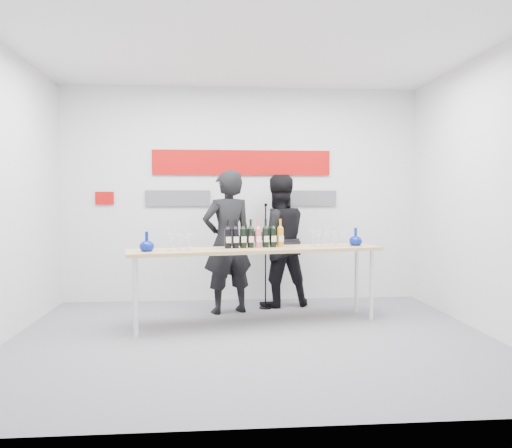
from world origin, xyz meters
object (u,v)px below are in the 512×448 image
(presenter_left, at_px, (228,242))
(mic_stand, at_px, (266,277))
(tasting_table, at_px, (257,254))
(presenter_right, at_px, (278,241))

(presenter_left, xyz_separation_m, mic_stand, (0.50, 0.20, -0.48))
(tasting_table, xyz_separation_m, mic_stand, (0.18, 0.78, -0.39))
(presenter_left, bearing_deg, tasting_table, 98.36)
(presenter_left, height_order, presenter_right, presenter_left)
(mic_stand, bearing_deg, presenter_right, 60.28)
(tasting_table, xyz_separation_m, presenter_left, (-0.32, 0.58, 0.09))
(tasting_table, distance_m, presenter_right, 1.01)
(tasting_table, bearing_deg, mic_stand, 66.11)
(presenter_left, bearing_deg, presenter_right, -173.12)
(tasting_table, bearing_deg, presenter_left, 108.17)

